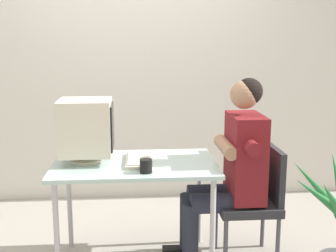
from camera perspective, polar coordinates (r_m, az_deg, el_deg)
wall_back at (r=4.33m, az=-0.49°, el=10.44°), size 8.00×0.10×3.00m
desk at (r=3.06m, az=-4.28°, el=-5.97°), size 1.10×0.69×0.73m
crt_monitor at (r=3.04m, az=-10.45°, el=-0.21°), size 0.36×0.32×0.43m
keyboard at (r=3.05m, az=-3.79°, el=-4.32°), size 0.18×0.41×0.03m
office_chair at (r=3.22m, az=11.09°, el=-8.89°), size 0.42×0.42×0.82m
person_seated at (r=3.11m, az=8.18°, el=-5.02°), size 0.68×0.59×1.31m
desk_mug at (r=2.81m, az=-2.84°, el=-5.11°), size 0.08×0.09×0.09m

